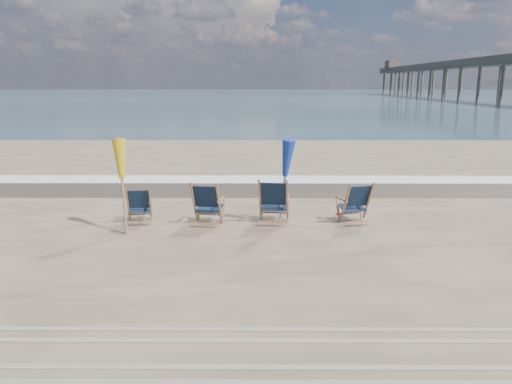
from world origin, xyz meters
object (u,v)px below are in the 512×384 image
beach_chair_2 (287,202)px  umbrella_yellow (122,164)px  fishing_pier (496,73)px  beach_chair_1 (219,204)px  beach_chair_0 (150,205)px  beach_chair_3 (369,202)px  umbrella_blue (284,161)px

beach_chair_2 → umbrella_yellow: size_ratio=0.54×
fishing_pier → beach_chair_1: bearing=-118.6°
beach_chair_0 → beach_chair_3: 5.01m
beach_chair_1 → umbrella_yellow: umbrella_yellow is taller
beach_chair_2 → umbrella_blue: size_ratio=0.55×
beach_chair_3 → beach_chair_2: bearing=-11.0°
beach_chair_2 → umbrella_yellow: umbrella_yellow is taller
beach_chair_1 → beach_chair_0: bearing=1.3°
beach_chair_2 → beach_chair_0: bearing=4.5°
umbrella_blue → beach_chair_0: bearing=179.1°
beach_chair_1 → beach_chair_3: bearing=-166.4°
umbrella_blue → fishing_pier: bearing=62.3°
beach_chair_2 → umbrella_yellow: (-3.54, -0.60, 0.96)m
beach_chair_0 → fishing_pier: fishing_pier is taller
beach_chair_1 → umbrella_blue: (1.47, 0.18, 0.96)m
beach_chair_1 → umbrella_yellow: (-2.01, -0.48, 1.00)m
beach_chair_3 → beach_chair_1: bearing=-10.7°
beach_chair_3 → fishing_pier: fishing_pier is taller
beach_chair_0 → umbrella_yellow: (-0.41, -0.71, 1.07)m
beach_chair_0 → umbrella_yellow: 1.35m
umbrella_yellow → umbrella_blue: 3.53m
umbrella_yellow → umbrella_blue: size_ratio=1.02×
beach_chair_1 → beach_chair_2: (1.54, 0.12, 0.03)m
beach_chair_0 → beach_chair_1: beach_chair_1 is taller
umbrella_blue → fishing_pier: (37.37, 71.20, 3.17)m
beach_chair_0 → umbrella_blue: (3.06, -0.05, 1.03)m
beach_chair_2 → umbrella_yellow: bearing=16.1°
beach_chair_2 → umbrella_blue: (-0.07, 0.06, 0.93)m
beach_chair_3 → umbrella_yellow: size_ratio=0.50×
beach_chair_0 → beach_chair_1: size_ratio=0.86×
beach_chair_3 → fishing_pier: 79.57m
beach_chair_2 → fishing_pier: bearing=-111.1°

